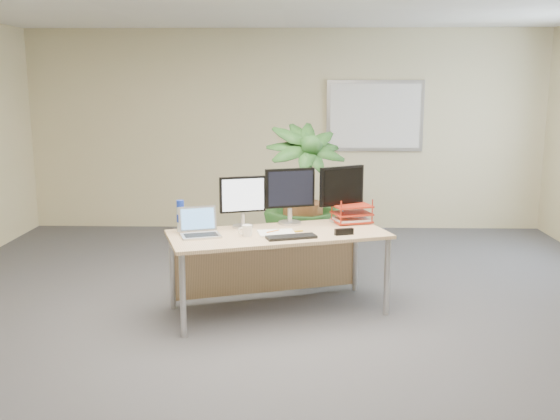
{
  "coord_description": "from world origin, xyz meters",
  "views": [
    {
      "loc": [
        0.14,
        -4.52,
        1.96
      ],
      "look_at": [
        0.01,
        0.35,
        0.98
      ],
      "focal_mm": 40.0,
      "sensor_mm": 36.0,
      "label": 1
    }
  ],
  "objects_px": {
    "floor_plant": "(303,208)",
    "monitor_right": "(290,192)",
    "desk": "(275,247)",
    "monitor_left": "(243,198)",
    "laptop": "(199,228)"
  },
  "relations": [
    {
      "from": "floor_plant",
      "to": "monitor_right",
      "type": "height_order",
      "value": "floor_plant"
    },
    {
      "from": "floor_plant",
      "to": "monitor_right",
      "type": "distance_m",
      "value": 0.63
    },
    {
      "from": "desk",
      "to": "monitor_right",
      "type": "height_order",
      "value": "monitor_right"
    },
    {
      "from": "monitor_left",
      "to": "monitor_right",
      "type": "height_order",
      "value": "monitor_right"
    },
    {
      "from": "monitor_left",
      "to": "desk",
      "type": "bearing_deg",
      "value": -18.47
    },
    {
      "from": "monitor_left",
      "to": "monitor_right",
      "type": "xyz_separation_m",
      "value": [
        0.42,
        0.15,
        0.03
      ]
    },
    {
      "from": "desk",
      "to": "monitor_right",
      "type": "xyz_separation_m",
      "value": [
        0.13,
        0.25,
        0.44
      ]
    },
    {
      "from": "floor_plant",
      "to": "laptop",
      "type": "xyz_separation_m",
      "value": [
        -0.89,
        -1.01,
        0.02
      ]
    },
    {
      "from": "monitor_right",
      "to": "monitor_left",
      "type": "bearing_deg",
      "value": -160.05
    },
    {
      "from": "desk",
      "to": "laptop",
      "type": "height_order",
      "value": "laptop"
    },
    {
      "from": "laptop",
      "to": "monitor_left",
      "type": "bearing_deg",
      "value": 40.68
    },
    {
      "from": "desk",
      "to": "monitor_left",
      "type": "bearing_deg",
      "value": 161.53
    },
    {
      "from": "floor_plant",
      "to": "desk",
      "type": "bearing_deg",
      "value": -107.43
    },
    {
      "from": "floor_plant",
      "to": "monitor_left",
      "type": "height_order",
      "value": "floor_plant"
    },
    {
      "from": "desk",
      "to": "monitor_left",
      "type": "relative_size",
      "value": 4.38
    }
  ]
}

